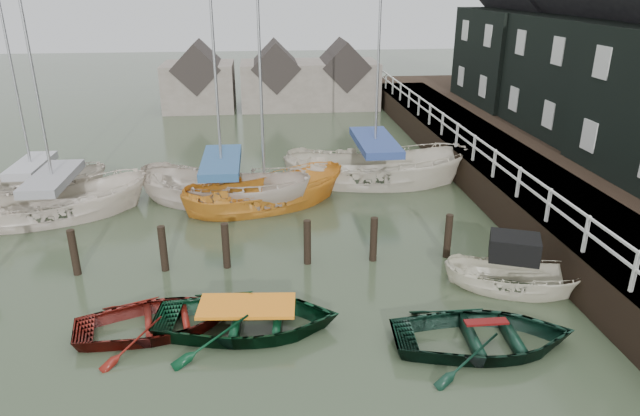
{
  "coord_description": "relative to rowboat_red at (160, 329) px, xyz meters",
  "views": [
    {
      "loc": [
        -0.01,
        -12.3,
        7.91
      ],
      "look_at": [
        1.68,
        3.95,
        1.4
      ],
      "focal_mm": 32.0,
      "sensor_mm": 36.0,
      "label": 1
    }
  ],
  "objects": [
    {
      "name": "far_sheds",
      "position": [
        3.52,
        26.13,
        1.86
      ],
      "size": [
        14.0,
        4.08,
        4.39
      ],
      "color": "#665B51",
      "rests_on": "ground"
    },
    {
      "name": "rowboat_red",
      "position": [
        0.0,
        0.0,
        0.0
      ],
      "size": [
        4.36,
        3.5,
        0.8
      ],
      "primitive_type": "imported",
      "rotation": [
        0.0,
        0.0,
        1.78
      ],
      "color": "#57120C",
      "rests_on": "ground"
    },
    {
      "name": "land_strip",
      "position": [
        17.69,
        10.13,
        0.0
      ],
      "size": [
        14.0,
        38.0,
        1.5
      ],
      "primitive_type": "cube",
      "color": "black",
      "rests_on": "ground"
    },
    {
      "name": "ground",
      "position": [
        2.69,
        0.13,
        0.0
      ],
      "size": [
        120.0,
        120.0,
        0.0
      ],
      "primitive_type": "plane",
      "color": "#2E3723",
      "rests_on": "ground"
    },
    {
      "name": "rowboat_dkgreen",
      "position": [
        7.61,
        -1.51,
        0.0
      ],
      "size": [
        4.44,
        3.32,
        0.88
      ],
      "primitive_type": "imported",
      "rotation": [
        0.0,
        0.0,
        1.5
      ],
      "color": "black",
      "rests_on": "ground"
    },
    {
      "name": "motorboat",
      "position": [
        9.37,
        0.98,
        0.12
      ],
      "size": [
        4.0,
        2.69,
        2.25
      ],
      "rotation": [
        0.0,
        0.0,
        1.19
      ],
      "color": "beige",
      "rests_on": "ground"
    },
    {
      "name": "sailboat_a",
      "position": [
        -4.73,
        7.69,
        0.06
      ],
      "size": [
        6.82,
        4.34,
        10.56
      ],
      "rotation": [
        0.0,
        0.0,
        1.9
      ],
      "color": "beige",
      "rests_on": "ground"
    },
    {
      "name": "mooring_pilings",
      "position": [
        1.57,
        3.13,
        0.5
      ],
      "size": [
        13.72,
        0.22,
        1.8
      ],
      "color": "black",
      "rests_on": "ground"
    },
    {
      "name": "sailboat_e",
      "position": [
        -6.29,
        9.98,
        0.07
      ],
      "size": [
        5.69,
        2.87,
        10.05
      ],
      "rotation": [
        0.0,
        0.0,
        1.73
      ],
      "color": "#BDB1A2",
      "rests_on": "ground"
    },
    {
      "name": "pier",
      "position": [
        12.16,
        10.13,
        0.71
      ],
      "size": [
        3.04,
        32.0,
        2.7
      ],
      "color": "black",
      "rests_on": "ground"
    },
    {
      "name": "sailboat_c",
      "position": [
        2.69,
        8.01,
        0.01
      ],
      "size": [
        6.71,
        4.14,
        10.42
      ],
      "rotation": [
        0.0,
        0.0,
        1.87
      ],
      "color": "orange",
      "rests_on": "ground"
    },
    {
      "name": "sailboat_d",
      "position": [
        7.3,
        10.3,
        0.06
      ],
      "size": [
        7.98,
        3.96,
        13.13
      ],
      "rotation": [
        0.0,
        0.0,
        1.43
      ],
      "color": "beige",
      "rests_on": "ground"
    },
    {
      "name": "sailboat_b",
      "position": [
        1.1,
        8.54,
        0.06
      ],
      "size": [
        7.51,
        5.16,
        11.77
      ],
      "rotation": [
        0.0,
        0.0,
        1.17
      ],
      "color": "beige",
      "rests_on": "ground"
    },
    {
      "name": "rowboat_green",
      "position": [
        2.15,
        -0.24,
        0.0
      ],
      "size": [
        4.7,
        3.54,
        0.92
      ],
      "primitive_type": "imported",
      "rotation": [
        0.0,
        0.0,
        1.49
      ],
      "color": "black",
      "rests_on": "ground"
    }
  ]
}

